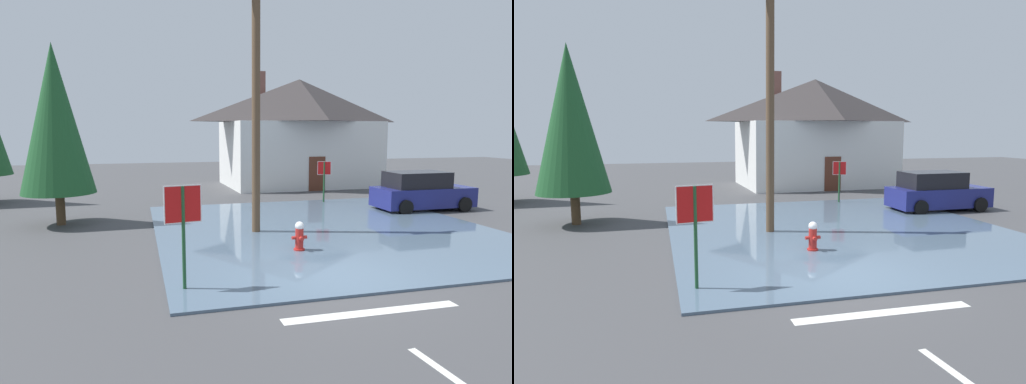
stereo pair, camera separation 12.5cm
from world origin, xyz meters
TOP-DOWN VIEW (x-y plane):
  - ground_plane at (0.00, 0.00)m, footprint 80.00×80.00m
  - flood_puddle at (1.75, 4.72)m, footprint 11.64×12.32m
  - lane_stop_bar at (-0.24, -2.24)m, footprint 3.71×0.33m
  - stop_sign_near at (-3.65, -0.13)m, footprint 0.82×0.15m
  - fire_hydrant at (-0.10, 2.23)m, footprint 0.45×0.39m
  - utility_pole at (-0.69, 4.89)m, footprint 1.60×0.28m
  - stop_sign_far at (4.12, 10.20)m, footprint 0.62×0.23m
  - house at (5.47, 17.44)m, footprint 9.99×6.60m
  - parked_car at (7.55, 7.41)m, footprint 4.33×2.08m
  - pine_tree_mid_left at (-7.39, 8.13)m, footprint 2.66×2.66m

SIDE VIEW (x-z plane):
  - ground_plane at x=0.00m, z-range -0.10..0.00m
  - lane_stop_bar at x=-0.24m, z-range 0.00..0.01m
  - flood_puddle at x=1.75m, z-range 0.00..0.06m
  - fire_hydrant at x=-0.10m, z-range -0.01..0.90m
  - parked_car at x=7.55m, z-range -0.04..1.67m
  - stop_sign_far at x=4.12m, z-range 0.41..2.45m
  - stop_sign_near at x=-3.65m, z-range 0.52..2.87m
  - house at x=5.47m, z-range -0.13..7.07m
  - pine_tree_mid_left at x=-7.39m, z-range 0.59..7.23m
  - utility_pole at x=-0.69m, z-range 0.18..8.77m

